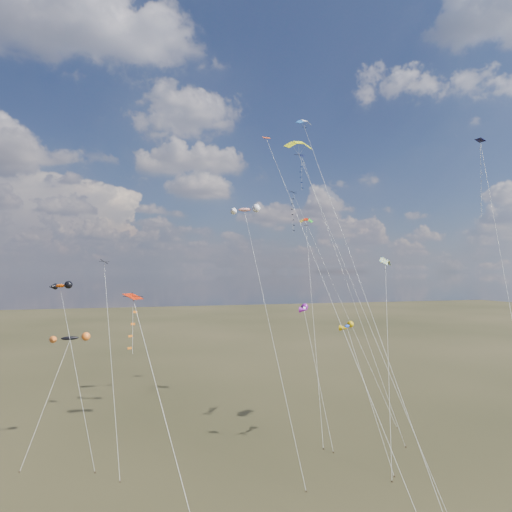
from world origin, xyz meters
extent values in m
plane|color=black|center=(0.00, 0.00, 0.00)|extent=(400.00, 400.00, 0.00)
cube|color=black|center=(10.23, 32.81, 29.20)|extent=(1.32, 1.31, 0.44)
cylinder|color=silver|center=(12.56, 23.12, 14.60)|extent=(4.69, 19.39, 29.21)
cube|color=#332316|center=(14.89, 13.44, 0.06)|extent=(0.10, 0.10, 0.12)
cube|color=#0C0C49|center=(8.80, 25.90, 32.95)|extent=(1.02, 0.99, 0.35)
cylinder|color=silver|center=(10.63, 17.15, 16.48)|extent=(3.70, 17.51, 32.96)
cube|color=#332316|center=(12.47, 8.41, 0.06)|extent=(0.10, 0.10, 0.12)
cube|color=black|center=(-16.14, 18.42, 18.29)|extent=(0.77, 0.85, 0.40)
cylinder|color=silver|center=(-15.27, 13.58, 9.14)|extent=(1.77, 9.71, 18.30)
cube|color=#332316|center=(-14.40, 8.74, 0.06)|extent=(0.10, 0.10, 0.12)
cube|color=#B61C02|center=(-13.77, -0.23, 15.64)|extent=(1.37, 1.38, 0.36)
cylinder|color=silver|center=(-11.78, -5.53, 7.82)|extent=(4.01, 10.63, 15.65)
cube|color=#0D0D50|center=(17.13, 3.13, 29.37)|extent=(0.78, 0.81, 0.24)
cylinder|color=silver|center=(12.62, -4.24, 14.68)|extent=(9.05, 14.77, 29.38)
cube|color=#DF420E|center=(1.55, 19.01, 32.79)|extent=(0.86, 0.79, 0.38)
cylinder|color=silver|center=(2.12, 4.88, 16.39)|extent=(1.16, 28.30, 32.80)
cylinder|color=silver|center=(5.74, 5.52, 15.58)|extent=(3.99, 17.93, 31.17)
cylinder|color=silver|center=(6.72, 8.14, 18.51)|extent=(3.38, 31.56, 37.03)
cylinder|color=silver|center=(10.48, 8.23, 9.34)|extent=(7.10, 11.73, 18.69)
cube|color=#332316|center=(6.95, 2.38, 0.06)|extent=(0.10, 0.10, 0.12)
cylinder|color=silver|center=(7.18, 18.58, 12.20)|extent=(5.31, 16.55, 24.42)
cube|color=#332316|center=(4.54, 10.32, 0.06)|extent=(0.10, 0.10, 0.12)
ellipsoid|color=black|center=(-19.45, 20.06, 10.39)|extent=(3.58, 1.50, 0.93)
cylinder|color=silver|center=(-21.06, 16.60, 5.19)|extent=(3.25, 6.94, 10.40)
cube|color=#332316|center=(-22.67, 13.14, 0.06)|extent=(0.10, 0.10, 0.12)
ellipsoid|color=#F04F08|center=(-20.48, 20.38, 15.79)|extent=(2.41, 2.06, 0.95)
cylinder|color=silver|center=(-18.47, 15.78, 7.89)|extent=(4.06, 9.23, 15.80)
cube|color=#332316|center=(-16.45, 11.18, 0.06)|extent=(0.10, 0.10, 0.12)
ellipsoid|color=white|center=(6.09, 18.75, 12.98)|extent=(1.89, 2.58, 0.89)
cylinder|color=silver|center=(5.58, 13.99, 6.49)|extent=(1.04, 9.55, 13.00)
cube|color=#332316|center=(5.07, 9.23, 0.06)|extent=(0.10, 0.10, 0.12)
ellipsoid|color=red|center=(0.11, 23.23, 24.89)|extent=(3.40, 2.17, 1.19)
cylinder|color=silver|center=(-0.17, 13.04, 12.44)|extent=(0.58, 20.40, 24.90)
cube|color=#332316|center=(-0.45, 2.84, 0.06)|extent=(0.10, 0.10, 0.12)
ellipsoid|color=#1436B4|center=(7.75, 11.40, 11.68)|extent=(2.25, 2.19, 0.80)
cylinder|color=silver|center=(7.71, 7.26, 5.84)|extent=(0.12, 8.30, 11.69)
cube|color=#332316|center=(7.66, 3.12, 0.06)|extent=(0.10, 0.10, 0.12)
camera|label=1|loc=(-14.64, -30.74, 17.22)|focal=32.00mm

